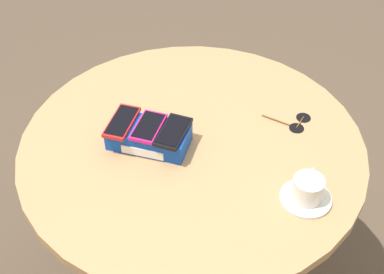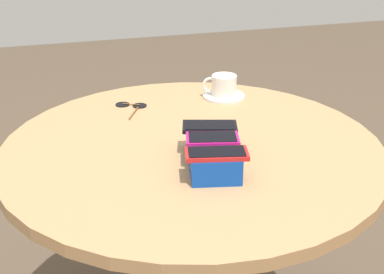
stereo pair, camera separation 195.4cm
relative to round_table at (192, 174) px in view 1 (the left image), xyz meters
The scene contains 8 objects.
round_table is the anchor object (origin of this frame).
phone_box 0.20m from the round_table, behind, with size 0.24×0.16×0.06m.
phone_red 0.27m from the round_table, behind, with size 0.09×0.15×0.01m.
phone_magenta 0.23m from the round_table, behind, with size 0.09×0.13×0.01m.
phone_black 0.20m from the round_table, 147.72° to the right, with size 0.10×0.15×0.01m.
saucer 0.38m from the round_table, 32.50° to the right, with size 0.13×0.13×0.01m, color silver.
coffee_cup 0.39m from the round_table, 32.13° to the right, with size 0.08×0.10×0.06m.
sunglasses 0.34m from the round_table, 18.57° to the left, with size 0.14×0.09×0.01m.
Camera 1 is at (0.07, -1.09, 1.77)m, focal length 50.00 mm.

